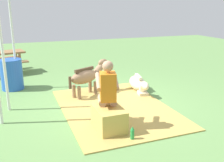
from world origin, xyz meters
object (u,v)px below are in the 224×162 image
at_px(water_barrel, 12,74).
at_px(tent_pole_mid, 3,54).
at_px(pony_lying, 138,84).
at_px(person_seated, 107,91).
at_px(hay_bale, 109,119).
at_px(tent_pole_right, 13,43).
at_px(picnic_bench, 1,57).
at_px(soda_bottle, 132,134).
at_px(pony_standing, 87,76).

distance_m(water_barrel, tent_pole_mid, 1.82).
bearing_deg(pony_lying, person_seated, 139.18).
xyz_separation_m(hay_bale, tent_pole_mid, (1.70, 1.76, 1.06)).
xyz_separation_m(water_barrel, tent_pole_mid, (-1.61, 0.10, 0.85)).
bearing_deg(person_seated, hay_bale, 170.44).
bearing_deg(pony_lying, tent_pole_mid, 94.32).
height_order(person_seated, water_barrel, person_seated).
xyz_separation_m(tent_pole_right, picnic_bench, (1.97, 0.44, -0.70)).
xyz_separation_m(hay_bale, pony_lying, (1.95, -1.58, -0.03)).
distance_m(hay_bale, picnic_bench, 5.67).
xyz_separation_m(soda_bottle, tent_pole_right, (3.86, 1.77, 1.15)).
bearing_deg(tent_pole_mid, water_barrel, -3.61).
distance_m(pony_lying, soda_bottle, 2.81).
distance_m(person_seated, picnic_bench, 5.52).
bearing_deg(tent_pole_mid, hay_bale, -134.03).
height_order(pony_standing, picnic_bench, pony_standing).
xyz_separation_m(pony_standing, water_barrel, (1.28, 1.81, -0.10)).
bearing_deg(picnic_bench, hay_bale, -159.62).
relative_size(water_barrel, picnic_bench, 0.48).
bearing_deg(tent_pole_mid, tent_pole_right, -8.04).
bearing_deg(tent_pole_right, soda_bottle, -155.39).
height_order(pony_lying, tent_pole_right, tent_pole_right).
distance_m(soda_bottle, tent_pole_right, 4.40).
distance_m(pony_lying, picnic_bench, 4.90).
bearing_deg(hay_bale, picnic_bench, 20.38).
bearing_deg(tent_pole_right, pony_lying, -114.05).
relative_size(pony_standing, soda_bottle, 4.75).
distance_m(person_seated, water_barrel, 3.58).
height_order(pony_lying, picnic_bench, picnic_bench).
height_order(hay_bale, person_seated, person_seated).
height_order(hay_bale, pony_lying, hay_bale).
distance_m(tent_pole_right, picnic_bench, 2.14).
relative_size(person_seated, soda_bottle, 5.06).
bearing_deg(pony_standing, water_barrel, 54.62).
relative_size(hay_bale, soda_bottle, 2.71).
distance_m(person_seated, soda_bottle, 0.93).
relative_size(hay_bale, pony_lying, 0.52).
xyz_separation_m(soda_bottle, tent_pole_mid, (2.22, 2.00, 1.15)).
xyz_separation_m(pony_standing, picnic_bench, (3.28, 2.12, 0.05)).
bearing_deg(hay_bale, pony_standing, -4.19).
height_order(pony_lying, water_barrel, water_barrel).
bearing_deg(soda_bottle, pony_lying, -28.41).
xyz_separation_m(soda_bottle, water_barrel, (3.83, 1.90, 0.30)).
bearing_deg(pony_standing, hay_bale, 175.81).
relative_size(soda_bottle, water_barrel, 0.31).
relative_size(hay_bale, pony_standing, 0.57).
bearing_deg(tent_pole_right, tent_pole_mid, 171.96).
distance_m(soda_bottle, tent_pole_mid, 3.20).
bearing_deg(person_seated, pony_lying, -40.82).
distance_m(pony_standing, pony_lying, 1.47).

